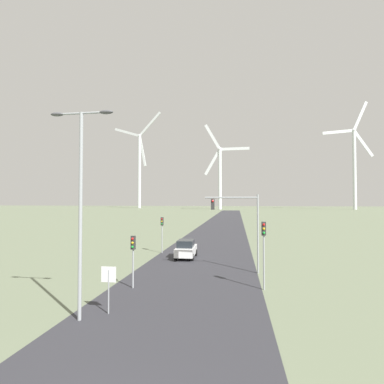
{
  "coord_description": "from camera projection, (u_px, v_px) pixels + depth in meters",
  "views": [
    {
      "loc": [
        3.4,
        -6.13,
        5.84
      ],
      "look_at": [
        0.0,
        16.53,
        6.47
      ],
      "focal_mm": 28.0,
      "sensor_mm": 36.0,
      "label": 1
    }
  ],
  "objects": [
    {
      "name": "wind_turbine_far_left",
      "position": [
        140.0,
        163.0,
        225.77
      ],
      "size": [
        39.85,
        10.69,
        71.26
      ],
      "color": "silver",
      "rests_on": "ground"
    },
    {
      "name": "wind_turbine_center",
      "position": [
        354.0,
        161.0,
        189.66
      ],
      "size": [
        32.41,
        6.12,
        69.18
      ],
      "color": "silver",
      "rests_on": "ground"
    },
    {
      "name": "wind_turbine_left",
      "position": [
        220.0,
        171.0,
        194.5
      ],
      "size": [
        29.31,
        3.17,
        56.06
      ],
      "color": "silver",
      "rests_on": "ground"
    },
    {
      "name": "road_surface",
      "position": [
        218.0,
        233.0,
        53.85
      ],
      "size": [
        10.0,
        240.0,
        0.01
      ],
      "color": "#2D2D33",
      "rests_on": "ground"
    },
    {
      "name": "car_approaching",
      "position": [
        186.0,
        249.0,
        30.3
      ],
      "size": [
        1.91,
        4.15,
        1.83
      ],
      "color": "white",
      "rests_on": "ground"
    },
    {
      "name": "traffic_light_mast_overhead",
      "position": [
        240.0,
        217.0,
        24.25
      ],
      "size": [
        4.34,
        0.35,
        6.31
      ],
      "color": "#93999E",
      "rests_on": "ground"
    },
    {
      "name": "stop_sign_near",
      "position": [
        109.0,
        281.0,
        15.43
      ],
      "size": [
        0.81,
        0.07,
        2.42
      ],
      "color": "#93999E",
      "rests_on": "ground"
    },
    {
      "name": "traffic_light_post_mid_left",
      "position": [
        162.0,
        227.0,
        33.16
      ],
      "size": [
        0.28,
        0.34,
        3.96
      ],
      "color": "#93999E",
      "rests_on": "ground"
    },
    {
      "name": "traffic_light_post_near_right",
      "position": [
        264.0,
        240.0,
        19.58
      ],
      "size": [
        0.28,
        0.33,
        4.43
      ],
      "color": "#93999E",
      "rests_on": "ground"
    },
    {
      "name": "streetlamp",
      "position": [
        81.0,
        189.0,
        14.73
      ],
      "size": [
        3.3,
        0.32,
        10.26
      ],
      "color": "#93999E",
      "rests_on": "ground"
    },
    {
      "name": "traffic_light_post_near_left",
      "position": [
        133.0,
        250.0,
        19.96
      ],
      "size": [
        0.28,
        0.33,
        3.46
      ],
      "color": "#93999E",
      "rests_on": "ground"
    }
  ]
}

